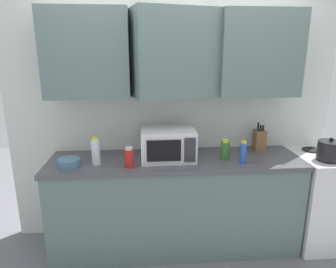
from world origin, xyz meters
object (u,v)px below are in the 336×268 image
object	(u,v)px
kettle	(330,150)
bowl_ceramic_small	(69,162)
bottle_clear_tall	(96,152)
bottle_blue_cleaner	(243,153)
bottle_red_sauce	(129,157)
microwave	(168,144)
stove_range	(330,198)
bottle_green_oil	(225,150)
knife_block	(259,140)

from	to	relation	value
kettle	bowl_ceramic_small	world-z (taller)	kettle
kettle	bottle_clear_tall	world-z (taller)	bottle_clear_tall
bottle_clear_tall	bottle_blue_cleaner	bearing A→B (deg)	-3.43
bottle_red_sauce	microwave	bearing A→B (deg)	26.06
stove_range	bowl_ceramic_small	distance (m)	2.51
bottle_green_oil	bowl_ceramic_small	xyz separation A→B (m)	(-1.37, -0.05, -0.05)
bottle_green_oil	bottle_clear_tall	xyz separation A→B (m)	(-1.14, -0.04, 0.03)
bottle_green_oil	bowl_ceramic_small	world-z (taller)	bottle_green_oil
bottle_green_oil	bottle_clear_tall	world-z (taller)	bottle_clear_tall
microwave	bottle_clear_tall	xyz separation A→B (m)	(-0.63, -0.09, -0.02)
stove_range	bottle_clear_tall	bearing A→B (deg)	-178.23
knife_block	bowl_ceramic_small	distance (m)	1.80
microwave	bottle_clear_tall	size ratio (longest dim) A/B	1.96
bowl_ceramic_small	bottle_blue_cleaner	bearing A→B (deg)	-2.42
bottle_green_oil	microwave	bearing A→B (deg)	175.04
bottle_green_oil	kettle	bearing A→B (deg)	-6.91
microwave	knife_block	distance (m)	0.93
stove_range	bottle_clear_tall	xyz separation A→B (m)	(-2.23, -0.07, 0.56)
bottle_blue_cleaner	bottle_clear_tall	xyz separation A→B (m)	(-1.27, 0.08, 0.02)
knife_block	microwave	bearing A→B (deg)	-168.91
stove_range	bottle_clear_tall	size ratio (longest dim) A/B	3.73
kettle	bottle_red_sauce	bearing A→B (deg)	-179.66
kettle	microwave	xyz separation A→B (m)	(-1.44, 0.16, 0.04)
stove_range	bottle_blue_cleaner	distance (m)	1.12
bottle_red_sauce	bottle_green_oil	size ratio (longest dim) A/B	0.94
stove_range	bottle_clear_tall	world-z (taller)	bottle_clear_tall
microwave	bottle_blue_cleaner	distance (m)	0.67
microwave	knife_block	xyz separation A→B (m)	(0.92, 0.18, -0.04)
knife_block	bottle_blue_cleaner	size ratio (longest dim) A/B	1.38
knife_block	bottle_clear_tall	size ratio (longest dim) A/B	1.16
kettle	bottle_blue_cleaner	distance (m)	0.79
bottle_green_oil	knife_block	bearing A→B (deg)	29.22
microwave	bottle_red_sauce	xyz separation A→B (m)	(-0.34, -0.17, -0.06)
knife_block	bottle_blue_cleaner	bearing A→B (deg)	-128.61
kettle	bottle_red_sauce	world-z (taller)	kettle
stove_range	bottle_red_sauce	size ratio (longest dim) A/B	5.20
kettle	bottle_blue_cleaner	world-z (taller)	kettle
stove_range	bottle_green_oil	distance (m)	1.21
stove_range	kettle	size ratio (longest dim) A/B	4.28
bottle_blue_cleaner	stove_range	bearing A→B (deg)	8.58
kettle	bottle_red_sauce	distance (m)	1.78
bottle_red_sauce	bowl_ceramic_small	distance (m)	0.53
stove_range	knife_block	bearing A→B (deg)	164.15
microwave	bottle_red_sauce	world-z (taller)	microwave
bottle_green_oil	bowl_ceramic_small	bearing A→B (deg)	-177.79
knife_block	bottle_blue_cleaner	xyz separation A→B (m)	(-0.27, -0.34, -0.01)
microwave	bowl_ceramic_small	distance (m)	0.87
kettle	bottle_clear_tall	bearing A→B (deg)	178.03
bottle_clear_tall	bowl_ceramic_small	world-z (taller)	bottle_clear_tall
bottle_red_sauce	bowl_ceramic_small	xyz separation A→B (m)	(-0.52, 0.07, -0.05)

